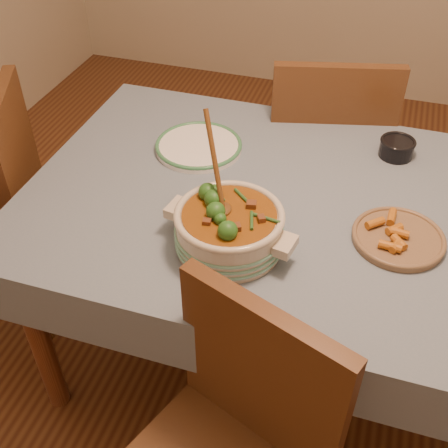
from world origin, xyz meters
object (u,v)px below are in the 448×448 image
at_px(dining_table, 299,226).
at_px(condiment_bowl, 397,147).
at_px(fried_plate, 399,237).
at_px(chair_far, 324,151).
at_px(white_plate, 199,146).
at_px(stew_casserole, 229,226).

bearing_deg(dining_table, condiment_bowl, 54.29).
bearing_deg(fried_plate, chair_far, 113.19).
relative_size(white_plate, fried_plate, 1.12).
bearing_deg(dining_table, chair_far, 91.42).
bearing_deg(white_plate, dining_table, -24.50).
relative_size(stew_casserole, fried_plate, 1.23).
height_order(stew_casserole, fried_plate, stew_casserole).
xyz_separation_m(dining_table, condiment_bowl, (0.24, 0.34, 0.13)).
relative_size(dining_table, white_plate, 4.93).
height_order(dining_table, white_plate, white_plate).
distance_m(white_plate, fried_plate, 0.73).
height_order(stew_casserole, chair_far, stew_casserole).
relative_size(stew_casserole, chair_far, 0.38).
relative_size(stew_casserole, white_plate, 1.10).
height_order(condiment_bowl, fried_plate, condiment_bowl).
relative_size(dining_table, stew_casserole, 4.50).
height_order(condiment_bowl, chair_far, chair_far).
bearing_deg(fried_plate, condiment_bowl, 95.47).
xyz_separation_m(stew_casserole, condiment_bowl, (0.40, 0.59, -0.04)).
bearing_deg(fried_plate, dining_table, 162.73).
xyz_separation_m(condiment_bowl, chair_far, (-0.26, 0.27, -0.24)).
height_order(white_plate, fried_plate, fried_plate).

